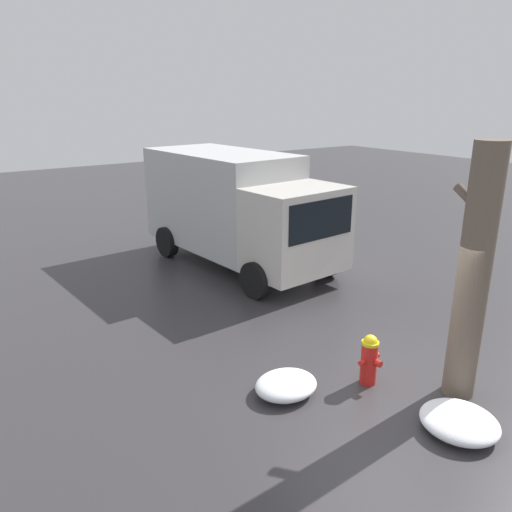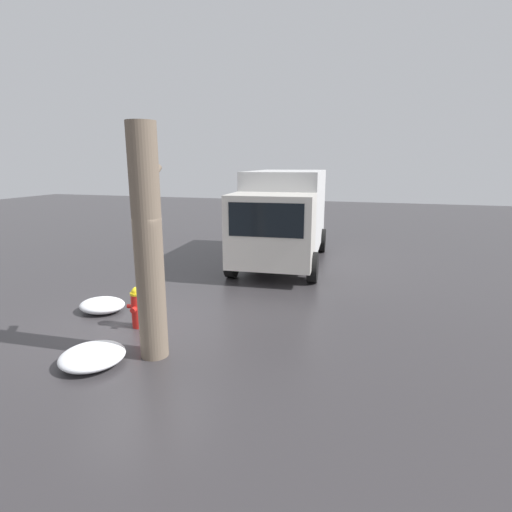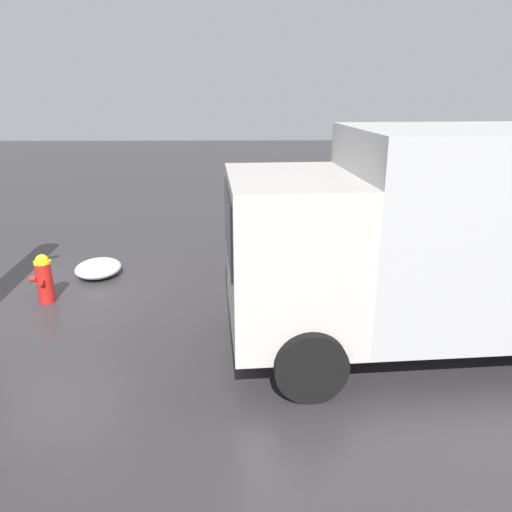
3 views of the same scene
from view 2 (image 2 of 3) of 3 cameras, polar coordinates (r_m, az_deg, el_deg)
The scene contains 6 objects.
ground_plane at distance 8.97m, azimuth -16.32°, elevation -9.67°, with size 60.00×60.00×0.00m, color #333033.
fire_hydrant at distance 8.81m, azimuth -16.53°, elevation -6.93°, with size 0.39×0.48×0.89m.
tree_trunk at distance 7.02m, azimuth -15.14°, elevation 1.54°, with size 0.75×0.49×4.06m.
delivery_truck at distance 13.91m, azimuth 4.04°, elevation 6.09°, with size 6.47×3.08×3.13m.
snow_pile_by_hydrant at distance 7.64m, azimuth -22.32°, elevation -13.08°, with size 1.12×1.09×0.29m.
snow_pile_curbside at distance 10.07m, azimuth -21.11°, elevation -6.56°, with size 0.90×1.06×0.31m.
Camera 2 is at (-6.87, -4.66, 3.40)m, focal length 28.00 mm.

